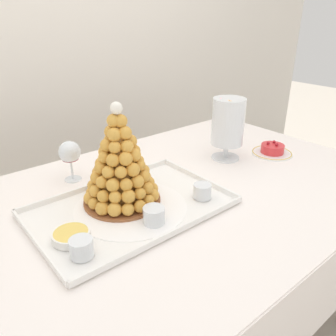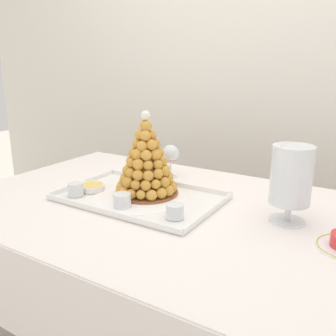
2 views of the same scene
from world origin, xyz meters
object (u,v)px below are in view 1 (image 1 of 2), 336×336
object	(u,v)px
croquembouche	(120,165)
wine_glass	(70,153)
dessert_cup_left	(82,248)
macaron_goblet	(228,122)
fruit_tart_plate	(272,150)
creme_brulee_ramekin	(71,235)
dessert_cup_centre	(202,191)
serving_tray	(131,208)
dessert_cup_mid_left	(154,216)

from	to	relation	value
croquembouche	wine_glass	bearing A→B (deg)	100.82
dessert_cup_left	macaron_goblet	xyz separation A→B (m)	(0.75, 0.20, 0.13)
fruit_tart_plate	croquembouche	bearing A→B (deg)	175.14
fruit_tart_plate	wine_glass	world-z (taller)	wine_glass
creme_brulee_ramekin	macaron_goblet	distance (m)	0.76
dessert_cup_centre	macaron_goblet	xyz separation A→B (m)	(0.32, 0.18, 0.13)
dessert_cup_left	dessert_cup_centre	size ratio (longest dim) A/B	1.01
macaron_goblet	fruit_tart_plate	world-z (taller)	macaron_goblet
dessert_cup_left	macaron_goblet	world-z (taller)	macaron_goblet
serving_tray	dessert_cup_left	bearing A→B (deg)	-153.16
dessert_cup_left	wine_glass	bearing A→B (deg)	67.68
dessert_cup_mid_left	dessert_cup_centre	xyz separation A→B (m)	(0.21, 0.01, -0.00)
croquembouche	macaron_goblet	distance (m)	0.53
dessert_cup_left	creme_brulee_ramekin	distance (m)	0.08
dessert_cup_left	fruit_tart_plate	distance (m)	0.95
dessert_cup_mid_left	fruit_tart_plate	bearing A→B (deg)	7.79
dessert_cup_left	macaron_goblet	distance (m)	0.79
macaron_goblet	wine_glass	distance (m)	0.62
wine_glass	macaron_goblet	bearing A→B (deg)	-20.96
dessert_cup_centre	creme_brulee_ramekin	bearing A→B (deg)	171.29
wine_glass	dessert_cup_mid_left	bearing A→B (deg)	-82.62
dessert_cup_left	creme_brulee_ramekin	size ratio (longest dim) A/B	0.59
croquembouche	wine_glass	distance (m)	0.26
croquembouche	macaron_goblet	world-z (taller)	croquembouche
croquembouche	fruit_tart_plate	size ratio (longest dim) A/B	1.88
croquembouche	fruit_tart_plate	world-z (taller)	croquembouche
croquembouche	macaron_goblet	size ratio (longest dim) A/B	1.25
croquembouche	macaron_goblet	xyz separation A→B (m)	(0.53, 0.04, 0.02)
serving_tray	macaron_goblet	world-z (taller)	macaron_goblet
dessert_cup_mid_left	croquembouche	bearing A→B (deg)	91.72
creme_brulee_ramekin	dessert_cup_left	bearing A→B (deg)	-96.09
croquembouche	dessert_cup_mid_left	size ratio (longest dim) A/B	5.10
serving_tray	macaron_goblet	xyz separation A→B (m)	(0.53, 0.08, 0.15)
dessert_cup_centre	wine_glass	size ratio (longest dim) A/B	0.40
dessert_cup_mid_left	wine_glass	world-z (taller)	wine_glass
macaron_goblet	creme_brulee_ramekin	bearing A→B (deg)	-171.16
dessert_cup_mid_left	dessert_cup_centre	bearing A→B (deg)	3.75
croquembouche	wine_glass	xyz separation A→B (m)	(-0.05, 0.26, -0.03)
dessert_cup_centre	fruit_tart_plate	size ratio (longest dim) A/B	0.34
fruit_tart_plate	wine_glass	xyz separation A→B (m)	(-0.77, 0.32, 0.09)
serving_tray	fruit_tart_plate	size ratio (longest dim) A/B	3.49
creme_brulee_ramekin	wine_glass	xyz separation A→B (m)	(0.16, 0.34, 0.08)
dessert_cup_centre	wine_glass	world-z (taller)	wine_glass
croquembouche	fruit_tart_plate	xyz separation A→B (m)	(0.72, -0.06, -0.12)
dessert_cup_left	dessert_cup_mid_left	bearing A→B (deg)	0.40
macaron_goblet	croquembouche	bearing A→B (deg)	-176.22
serving_tray	fruit_tart_plate	bearing A→B (deg)	-0.99
creme_brulee_ramekin	macaron_goblet	size ratio (longest dim) A/B	0.39
wine_glass	creme_brulee_ramekin	bearing A→B (deg)	-115.78
creme_brulee_ramekin	wine_glass	bearing A→B (deg)	64.22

